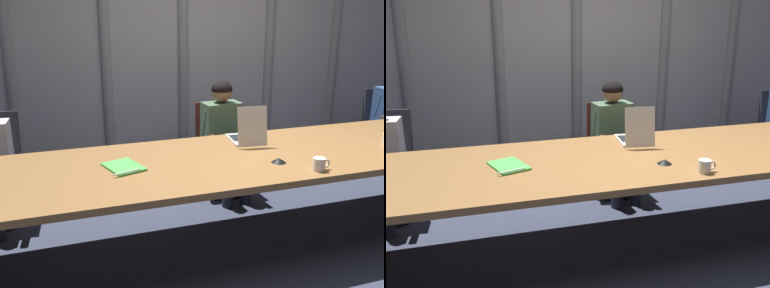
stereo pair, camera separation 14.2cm
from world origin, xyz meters
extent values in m
plane|color=#383D51|center=(0.00, 0.00, 0.00)|extent=(13.98, 13.98, 0.00)
cube|color=olive|center=(0.00, 0.00, 0.71)|extent=(5.01, 1.18, 0.05)
cube|color=black|center=(0.00, 0.00, 0.65)|extent=(4.25, 0.10, 0.06)
cube|color=#B2B2B7|center=(0.00, 2.05, 1.48)|extent=(6.99, 0.10, 2.96)
cylinder|color=gray|center=(-1.95, 1.99, 1.48)|extent=(0.12, 0.12, 2.90)
cylinder|color=gray|center=(-0.96, 1.99, 1.48)|extent=(0.12, 0.12, 2.90)
cylinder|color=gray|center=(-0.07, 1.99, 1.48)|extent=(0.12, 0.12, 2.90)
cylinder|color=gray|center=(1.05, 1.99, 1.48)|extent=(0.12, 0.12, 2.90)
cylinder|color=gray|center=(2.00, 1.99, 1.48)|extent=(0.12, 0.12, 2.90)
cube|color=beige|center=(-0.03, 0.37, 0.75)|extent=(0.28, 0.37, 0.02)
cube|color=black|center=(-0.02, 0.39, 0.76)|extent=(0.23, 0.21, 0.00)
cube|color=beige|center=(-0.05, 0.17, 0.91)|extent=(0.25, 0.09, 0.32)
cube|color=black|center=(-0.05, 0.17, 0.92)|extent=(0.23, 0.08, 0.29)
cube|color=#2D2D38|center=(-2.10, 1.24, 0.69)|extent=(0.45, 0.19, 0.50)
cylinder|color=#262628|center=(-2.13, 1.02, 0.20)|extent=(0.05, 0.05, 0.32)
cylinder|color=black|center=(-2.13, 1.02, 0.02)|extent=(0.60, 0.60, 0.04)
cube|color=#511E19|center=(0.02, 1.02, 0.40)|extent=(0.55, 0.55, 0.08)
cube|color=#511E19|center=(0.06, 1.24, 0.66)|extent=(0.44, 0.18, 0.45)
cylinder|color=#262628|center=(0.02, 1.02, 0.20)|extent=(0.05, 0.05, 0.32)
cylinder|color=black|center=(0.02, 1.02, 0.02)|extent=(0.60, 0.60, 0.04)
cylinder|color=silver|center=(-1.98, 0.99, 0.73)|extent=(0.08, 0.14, 0.27)
cylinder|color=beige|center=(-2.00, 0.78, 0.61)|extent=(0.09, 0.30, 0.06)
cylinder|color=#262833|center=(-2.07, 0.79, 0.41)|extent=(0.17, 0.41, 0.13)
cylinder|color=#262833|center=(-2.09, 0.62, 0.21)|extent=(0.11, 0.11, 0.42)
cube|color=#4C6B4C|center=(0.02, 1.00, 0.69)|extent=(0.38, 0.24, 0.50)
sphere|color=#8C6647|center=(0.02, 1.00, 1.05)|extent=(0.21, 0.21, 0.21)
ellipsoid|color=black|center=(0.02, 1.00, 1.07)|extent=(0.21, 0.21, 0.15)
cylinder|color=#4C6B4C|center=(0.18, 1.01, 0.75)|extent=(0.08, 0.14, 0.27)
cylinder|color=#8C6647|center=(0.19, 0.80, 0.63)|extent=(0.08, 0.30, 0.06)
cylinder|color=#4C6B4C|center=(-0.13, 0.99, 0.75)|extent=(0.08, 0.14, 0.27)
cylinder|color=#8C6647|center=(-0.12, 0.78, 0.63)|extent=(0.08, 0.30, 0.06)
cylinder|color=#262833|center=(0.13, 0.81, 0.41)|extent=(0.16, 0.41, 0.13)
cylinder|color=#262833|center=(0.15, 0.63, 0.21)|extent=(0.11, 0.11, 0.42)
cylinder|color=#262833|center=(-0.07, 0.80, 0.41)|extent=(0.16, 0.41, 0.13)
cylinder|color=#262833|center=(-0.05, 0.62, 0.21)|extent=(0.11, 0.11, 0.42)
cylinder|color=white|center=(0.16, -0.47, 0.78)|extent=(0.09, 0.09, 0.09)
torus|color=white|center=(0.22, -0.47, 0.78)|extent=(0.07, 0.01, 0.07)
cone|color=black|center=(-0.02, -0.23, 0.75)|extent=(0.11, 0.11, 0.03)
cube|color=#4CB74C|center=(-1.13, 0.02, 0.74)|extent=(0.30, 0.35, 0.02)
cylinder|color=silver|center=(-1.13, -0.12, 0.76)|extent=(0.20, 0.07, 0.01)
camera|label=1|loc=(-1.59, -2.90, 1.83)|focal=40.67mm
camera|label=2|loc=(-1.46, -2.95, 1.83)|focal=40.67mm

